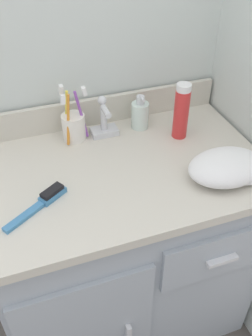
{
  "coord_description": "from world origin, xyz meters",
  "views": [
    {
      "loc": [
        -0.28,
        -0.83,
        1.5
      ],
      "look_at": [
        0.0,
        -0.03,
        0.8
      ],
      "focal_mm": 40.0,
      "sensor_mm": 36.0,
      "label": 1
    }
  ],
  "objects_px": {
    "hand_towel": "(231,168)",
    "hairbrush": "(44,201)",
    "shaving_cream_can": "(181,111)",
    "toothbrush_cup": "(74,125)",
    "soap_dispenser": "(140,114)"
  },
  "relations": [
    {
      "from": "toothbrush_cup",
      "to": "hand_towel",
      "type": "distance_m",
      "value": 0.51
    },
    {
      "from": "toothbrush_cup",
      "to": "soap_dispenser",
      "type": "distance_m",
      "value": 0.23
    },
    {
      "from": "soap_dispenser",
      "to": "hand_towel",
      "type": "height_order",
      "value": "soap_dispenser"
    },
    {
      "from": "toothbrush_cup",
      "to": "hairbrush",
      "type": "height_order",
      "value": "toothbrush_cup"
    },
    {
      "from": "soap_dispenser",
      "to": "shaving_cream_can",
      "type": "relative_size",
      "value": 0.66
    },
    {
      "from": "shaving_cream_can",
      "to": "hand_towel",
      "type": "distance_m",
      "value": 0.26
    },
    {
      "from": "toothbrush_cup",
      "to": "shaving_cream_can",
      "type": "distance_m",
      "value": 0.35
    },
    {
      "from": "shaving_cream_can",
      "to": "hand_towel",
      "type": "xyz_separation_m",
      "value": [
        0.04,
        -0.24,
        -0.06
      ]
    },
    {
      "from": "hairbrush",
      "to": "hand_towel",
      "type": "height_order",
      "value": "hand_towel"
    },
    {
      "from": "toothbrush_cup",
      "to": "hand_towel",
      "type": "relative_size",
      "value": 0.79
    },
    {
      "from": "toothbrush_cup",
      "to": "hairbrush",
      "type": "xyz_separation_m",
      "value": [
        -0.15,
        -0.28,
        -0.04
      ]
    },
    {
      "from": "hand_towel",
      "to": "soap_dispenser",
      "type": "bearing_deg",
      "value": 113.81
    },
    {
      "from": "toothbrush_cup",
      "to": "soap_dispenser",
      "type": "bearing_deg",
      "value": -1.41
    },
    {
      "from": "shaving_cream_can",
      "to": "hand_towel",
      "type": "bearing_deg",
      "value": -79.67
    },
    {
      "from": "hand_towel",
      "to": "hairbrush",
      "type": "bearing_deg",
      "value": 172.52
    }
  ]
}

